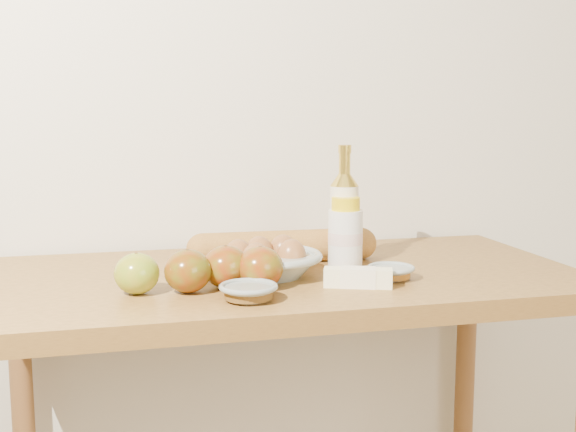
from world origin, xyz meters
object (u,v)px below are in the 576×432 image
at_px(table, 285,330).
at_px(bourbon_bottle, 344,215).
at_px(egg_bowl, 268,261).
at_px(cream_bottle, 345,234).
at_px(baguette, 283,246).

height_order(table, bourbon_bottle, bourbon_bottle).
xyz_separation_m(table, bourbon_bottle, (0.15, 0.06, 0.23)).
bearing_deg(bourbon_bottle, egg_bowl, -145.81).
xyz_separation_m(cream_bottle, egg_bowl, (-0.18, -0.06, -0.04)).
distance_m(table, cream_bottle, 0.24).
height_order(cream_bottle, baguette, cream_bottle).
bearing_deg(table, baguette, 77.69).
distance_m(cream_bottle, baguette, 0.14).
distance_m(table, bourbon_bottle, 0.28).
distance_m(bourbon_bottle, cream_bottle, 0.05).
bearing_deg(egg_bowl, table, 33.30).
bearing_deg(egg_bowl, baguette, 62.89).
relative_size(table, egg_bowl, 4.52).
height_order(bourbon_bottle, egg_bowl, bourbon_bottle).
xyz_separation_m(bourbon_bottle, cream_bottle, (-0.01, -0.03, -0.04)).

